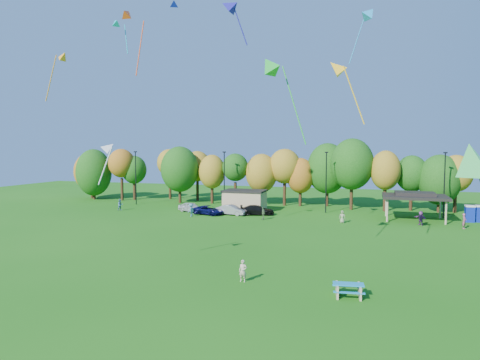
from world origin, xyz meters
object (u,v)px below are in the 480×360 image
(kite_flyer, at_px, (243,271))
(car_a, at_px, (191,207))
(car_d, at_px, (257,210))
(car_c, at_px, (208,210))
(picnic_table, at_px, (348,289))
(car_b, at_px, (231,210))
(porta_potties, at_px, (480,214))

(kite_flyer, bearing_deg, car_a, 119.13)
(car_a, height_order, car_d, car_a)
(car_a, height_order, car_c, car_a)
(picnic_table, bearing_deg, car_c, 118.78)
(kite_flyer, xyz_separation_m, car_b, (-10.56, 29.06, -0.07))
(kite_flyer, height_order, car_b, kite_flyer)
(porta_potties, height_order, car_c, porta_potties)
(car_d, bearing_deg, porta_potties, -101.13)
(car_a, bearing_deg, car_c, -99.78)
(picnic_table, distance_m, car_c, 36.17)
(picnic_table, height_order, car_d, car_d)
(kite_flyer, xyz_separation_m, car_d, (-7.00, 30.13, -0.09))
(car_a, distance_m, car_c, 3.89)
(car_a, height_order, car_b, car_b)
(kite_flyer, xyz_separation_m, car_c, (-13.85, 28.36, -0.15))
(kite_flyer, height_order, car_a, kite_flyer)
(car_b, bearing_deg, car_a, 88.67)
(porta_potties, bearing_deg, car_a, -175.64)
(porta_potties, height_order, car_b, porta_potties)
(picnic_table, distance_m, car_a, 39.66)
(car_a, distance_m, car_d, 10.33)
(porta_potties, relative_size, car_c, 0.80)
(picnic_table, height_order, car_b, car_b)
(porta_potties, distance_m, car_c, 36.45)
(porta_potties, distance_m, car_d, 29.44)
(porta_potties, height_order, picnic_table, porta_potties)
(porta_potties, distance_m, car_b, 33.10)
(picnic_table, distance_m, car_b, 34.93)
(porta_potties, xyz_separation_m, picnic_table, (-14.86, -34.00, -0.60))
(car_a, bearing_deg, picnic_table, -124.75)
(porta_potties, bearing_deg, car_d, -174.17)
(porta_potties, relative_size, car_b, 0.85)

